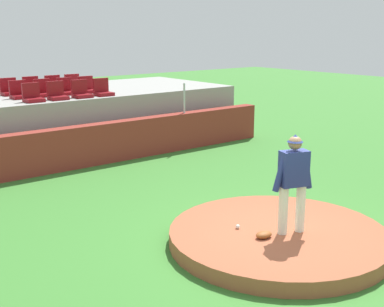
{
  "coord_description": "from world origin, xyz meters",
  "views": [
    {
      "loc": [
        -6.3,
        -5.5,
        3.61
      ],
      "look_at": [
        0.0,
        2.37,
        1.15
      ],
      "focal_mm": 48.11,
      "sensor_mm": 36.0,
      "label": 1
    }
  ],
  "objects_px": {
    "stadium_chair_5": "(44,91)",
    "stadium_chair_10": "(54,87)",
    "pitcher": "(293,177)",
    "baseball": "(238,227)",
    "stadium_chair_0": "(33,96)",
    "stadium_chair_2": "(81,92)",
    "fielding_glove": "(264,235)",
    "stadium_chair_7": "(87,88)",
    "stadium_chair_1": "(57,94)",
    "stadium_chair_4": "(19,93)",
    "stadium_chair_9": "(32,88)",
    "stadium_chair_8": "(9,90)",
    "stadium_chair_11": "(74,85)",
    "stadium_chair_6": "(66,89)",
    "stadium_chair_3": "(103,90)"
  },
  "relations": [
    {
      "from": "stadium_chair_5",
      "to": "stadium_chair_10",
      "type": "bearing_deg",
      "value": -128.49
    },
    {
      "from": "stadium_chair_1",
      "to": "stadium_chair_10",
      "type": "bearing_deg",
      "value": -111.77
    },
    {
      "from": "stadium_chair_7",
      "to": "stadium_chair_8",
      "type": "relative_size",
      "value": 1.0
    },
    {
      "from": "stadium_chair_0",
      "to": "stadium_chair_4",
      "type": "relative_size",
      "value": 1.0
    },
    {
      "from": "stadium_chair_2",
      "to": "stadium_chair_5",
      "type": "xyz_separation_m",
      "value": [
        -0.73,
        0.9,
        0.0
      ]
    },
    {
      "from": "stadium_chair_0",
      "to": "stadium_chair_6",
      "type": "xyz_separation_m",
      "value": [
        1.38,
        0.86,
        0.0
      ]
    },
    {
      "from": "stadium_chair_5",
      "to": "stadium_chair_11",
      "type": "distance_m",
      "value": 1.65
    },
    {
      "from": "stadium_chair_0",
      "to": "stadium_chair_5",
      "type": "distance_m",
      "value": 1.11
    },
    {
      "from": "stadium_chair_0",
      "to": "stadium_chair_9",
      "type": "xyz_separation_m",
      "value": [
        0.72,
        1.82,
        0.0
      ]
    },
    {
      "from": "baseball",
      "to": "stadium_chair_6",
      "type": "height_order",
      "value": "stadium_chair_6"
    },
    {
      "from": "stadium_chair_1",
      "to": "fielding_glove",
      "type": "bearing_deg",
      "value": 89.32
    },
    {
      "from": "pitcher",
      "to": "stadium_chair_11",
      "type": "relative_size",
      "value": 3.38
    },
    {
      "from": "baseball",
      "to": "fielding_glove",
      "type": "distance_m",
      "value": 0.57
    },
    {
      "from": "stadium_chair_5",
      "to": "stadium_chair_2",
      "type": "bearing_deg",
      "value": 129.07
    },
    {
      "from": "fielding_glove",
      "to": "pitcher",
      "type": "bearing_deg",
      "value": 172.81
    },
    {
      "from": "stadium_chair_8",
      "to": "stadium_chair_10",
      "type": "height_order",
      "value": "same"
    },
    {
      "from": "fielding_glove",
      "to": "baseball",
      "type": "bearing_deg",
      "value": -79.56
    },
    {
      "from": "fielding_glove",
      "to": "stadium_chair_2",
      "type": "relative_size",
      "value": 0.6
    },
    {
      "from": "fielding_glove",
      "to": "stadium_chair_5",
      "type": "relative_size",
      "value": 0.6
    },
    {
      "from": "stadium_chair_5",
      "to": "stadium_chair_11",
      "type": "bearing_deg",
      "value": -146.85
    },
    {
      "from": "baseball",
      "to": "stadium_chair_0",
      "type": "xyz_separation_m",
      "value": [
        -0.55,
        7.43,
        1.56
      ]
    },
    {
      "from": "stadium_chair_5",
      "to": "stadium_chair_6",
      "type": "xyz_separation_m",
      "value": [
        0.69,
        -0.01,
        0.0
      ]
    },
    {
      "from": "pitcher",
      "to": "stadium_chair_10",
      "type": "xyz_separation_m",
      "value": [
        0.27,
        9.89,
        0.62
      ]
    },
    {
      "from": "stadium_chair_10",
      "to": "fielding_glove",
      "type": "bearing_deg",
      "value": 85.28
    },
    {
      "from": "fielding_glove",
      "to": "stadium_chair_0",
      "type": "relative_size",
      "value": 0.6
    },
    {
      "from": "stadium_chair_9",
      "to": "baseball",
      "type": "bearing_deg",
      "value": 88.95
    },
    {
      "from": "stadium_chair_4",
      "to": "stadium_chair_0",
      "type": "bearing_deg",
      "value": 92.02
    },
    {
      "from": "stadium_chair_4",
      "to": "stadium_chair_10",
      "type": "xyz_separation_m",
      "value": [
        1.44,
        0.9,
        0.0
      ]
    },
    {
      "from": "stadium_chair_10",
      "to": "stadium_chair_11",
      "type": "distance_m",
      "value": 0.66
    },
    {
      "from": "stadium_chair_0",
      "to": "stadium_chair_8",
      "type": "distance_m",
      "value": 1.78
    },
    {
      "from": "stadium_chair_2",
      "to": "stadium_chair_11",
      "type": "height_order",
      "value": "same"
    },
    {
      "from": "fielding_glove",
      "to": "stadium_chair_8",
      "type": "xyz_separation_m",
      "value": [
        -0.59,
        9.77,
        1.54
      ]
    },
    {
      "from": "pitcher",
      "to": "baseball",
      "type": "bearing_deg",
      "value": 149.34
    },
    {
      "from": "stadium_chair_5",
      "to": "stadium_chair_7",
      "type": "height_order",
      "value": "same"
    },
    {
      "from": "pitcher",
      "to": "stadium_chair_9",
      "type": "height_order",
      "value": "stadium_chair_9"
    },
    {
      "from": "fielding_glove",
      "to": "stadium_chair_10",
      "type": "xyz_separation_m",
      "value": [
        0.81,
        9.78,
        1.54
      ]
    },
    {
      "from": "stadium_chair_5",
      "to": "fielding_glove",
      "type": "bearing_deg",
      "value": 89.46
    },
    {
      "from": "stadium_chair_8",
      "to": "stadium_chair_10",
      "type": "relative_size",
      "value": 1.0
    },
    {
      "from": "baseball",
      "to": "stadium_chair_1",
      "type": "distance_m",
      "value": 7.59
    },
    {
      "from": "pitcher",
      "to": "fielding_glove",
      "type": "distance_m",
      "value": 1.08
    },
    {
      "from": "stadium_chair_2",
      "to": "stadium_chair_0",
      "type": "bearing_deg",
      "value": -0.95
    },
    {
      "from": "stadium_chair_0",
      "to": "stadium_chair_7",
      "type": "bearing_deg",
      "value": -157.13
    },
    {
      "from": "stadium_chair_9",
      "to": "stadium_chair_8",
      "type": "bearing_deg",
      "value": 3.17
    },
    {
      "from": "stadium_chair_0",
      "to": "pitcher",
      "type": "bearing_deg",
      "value": 97.99
    },
    {
      "from": "stadium_chair_4",
      "to": "stadium_chair_5",
      "type": "relative_size",
      "value": 1.0
    },
    {
      "from": "baseball",
      "to": "stadium_chair_4",
      "type": "relative_size",
      "value": 0.15
    },
    {
      "from": "stadium_chair_5",
      "to": "stadium_chair_6",
      "type": "bearing_deg",
      "value": 178.96
    },
    {
      "from": "stadium_chair_8",
      "to": "stadium_chair_10",
      "type": "xyz_separation_m",
      "value": [
        1.4,
        0.0,
        0.0
      ]
    },
    {
      "from": "stadium_chair_3",
      "to": "stadium_chair_8",
      "type": "distance_m",
      "value": 2.77
    },
    {
      "from": "stadium_chair_1",
      "to": "stadium_chair_9",
      "type": "bearing_deg",
      "value": -90.66
    }
  ]
}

